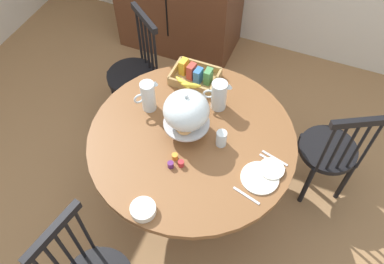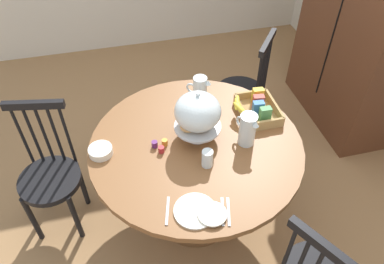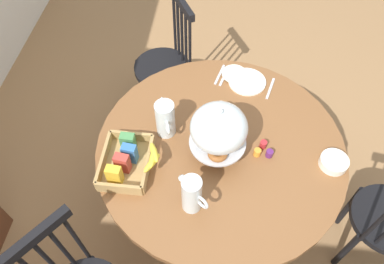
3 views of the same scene
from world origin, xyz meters
name	(u,v)px [view 1 (image 1 of 3)]	position (x,y,z in m)	size (l,w,h in m)	color
ground_plane	(188,181)	(0.00, 0.00, 0.00)	(10.00, 10.00, 0.00)	#997047
dining_table	(192,155)	(0.07, -0.10, 0.54)	(1.29, 1.29, 0.74)	brown
windsor_chair_near_window	(135,75)	(-0.66, 0.49, 0.45)	(0.47, 0.46, 0.97)	black
windsor_chair_facing_door	(329,152)	(0.91, 0.34, 0.45)	(0.45, 0.45, 0.97)	black
pastry_stand_with_dome	(186,112)	(0.03, -0.08, 0.94)	(0.28, 0.28, 0.34)	silver
orange_juice_pitcher	(219,96)	(0.14, 0.20, 0.84)	(0.18, 0.10, 0.21)	silver
milk_pitcher	(148,97)	(-0.27, 0.02, 0.84)	(0.13, 0.15, 0.22)	silver
cereal_basket	(194,76)	(-0.09, 0.35, 0.79)	(0.32, 0.30, 0.12)	tan
china_plate_large	(260,178)	(0.54, -0.22, 0.75)	(0.22, 0.22, 0.01)	white
china_plate_small	(271,169)	(0.59, -0.14, 0.76)	(0.15, 0.15, 0.01)	white
cereal_bowl	(143,210)	(0.02, -0.66, 0.76)	(0.14, 0.14, 0.04)	white
drinking_glass	(221,138)	(0.25, -0.08, 0.80)	(0.06, 0.06, 0.11)	silver
jam_jar_strawberry	(181,163)	(0.09, -0.31, 0.76)	(0.04, 0.04, 0.04)	#B7282D
jam_jar_apricot	(175,157)	(0.04, -0.28, 0.76)	(0.04, 0.04, 0.04)	orange
jam_jar_grape	(171,165)	(0.04, -0.34, 0.76)	(0.04, 0.04, 0.04)	#5B2366
table_knife	(272,162)	(0.58, -0.09, 0.74)	(0.17, 0.01, 0.01)	silver
dinner_fork	(275,158)	(0.58, -0.06, 0.74)	(0.17, 0.01, 0.01)	silver
soup_spoon	(246,196)	(0.50, -0.36, 0.74)	(0.17, 0.01, 0.01)	silver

